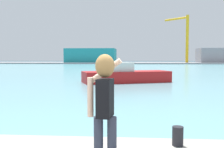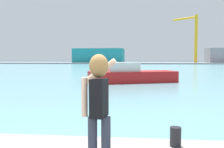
{
  "view_description": "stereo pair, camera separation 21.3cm",
  "coord_description": "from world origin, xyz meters",
  "views": [
    {
      "loc": [
        0.6,
        -3.42,
        2.27
      ],
      "look_at": [
        0.12,
        3.04,
        1.85
      ],
      "focal_mm": 41.81,
      "sensor_mm": 36.0,
      "label": 1
    },
    {
      "loc": [
        0.81,
        -3.4,
        2.27
      ],
      "look_at": [
        0.12,
        3.04,
        1.85
      ],
      "focal_mm": 41.81,
      "sensor_mm": 36.0,
      "label": 2
    }
  ],
  "objects": [
    {
      "name": "boat_moored",
      "position": [
        0.0,
        19.84,
        0.68
      ],
      "size": [
        8.13,
        5.13,
        1.8
      ],
      "rotation": [
        0.0,
        0.0,
        0.36
      ],
      "color": "#B21919",
      "rests_on": "harbor_water"
    },
    {
      "name": "harbor_bollard",
      "position": [
        1.49,
        1.57,
        0.76
      ],
      "size": [
        0.21,
        0.21,
        0.37
      ],
      "primitive_type": "cylinder",
      "color": "black",
      "rests_on": "quay_promenade"
    },
    {
      "name": "warehouse_left",
      "position": [
        -14.22,
        93.1,
        2.9
      ],
      "size": [
        17.85,
        13.3,
        5.01
      ],
      "primitive_type": "cube",
      "color": "teal",
      "rests_on": "far_shore_dock"
    },
    {
      "name": "ground_plane",
      "position": [
        0.0,
        50.0,
        0.0
      ],
      "size": [
        220.0,
        220.0,
        0.0
      ],
      "primitive_type": "plane",
      "color": "#334751"
    },
    {
      "name": "far_shore_dock",
      "position": [
        0.0,
        92.0,
        0.2
      ],
      "size": [
        140.0,
        20.0,
        0.4
      ],
      "primitive_type": "cube",
      "color": "gray",
      "rests_on": "ground_plane"
    },
    {
      "name": "harbor_water",
      "position": [
        0.0,
        52.0,
        0.01
      ],
      "size": [
        140.0,
        100.0,
        0.02
      ],
      "primitive_type": "cube",
      "color": "#6BA8B2",
      "rests_on": "ground_plane"
    },
    {
      "name": "port_crane",
      "position": [
        19.05,
        89.65,
        10.29
      ],
      "size": [
        7.42,
        8.09,
        16.39
      ],
      "color": "yellow",
      "rests_on": "far_shore_dock"
    },
    {
      "name": "warehouse_right",
      "position": [
        31.19,
        91.81,
        2.92
      ],
      "size": [
        13.7,
        8.42,
        5.04
      ],
      "primitive_type": "cube",
      "color": "gray",
      "rests_on": "far_shore_dock"
    },
    {
      "name": "person_photographer",
      "position": [
        0.21,
        0.35,
        1.64
      ],
      "size": [
        0.53,
        0.56,
        1.74
      ],
      "rotation": [
        0.0,
        0.0,
        1.43
      ],
      "color": "#2D3342",
      "rests_on": "quay_promenade"
    }
  ]
}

